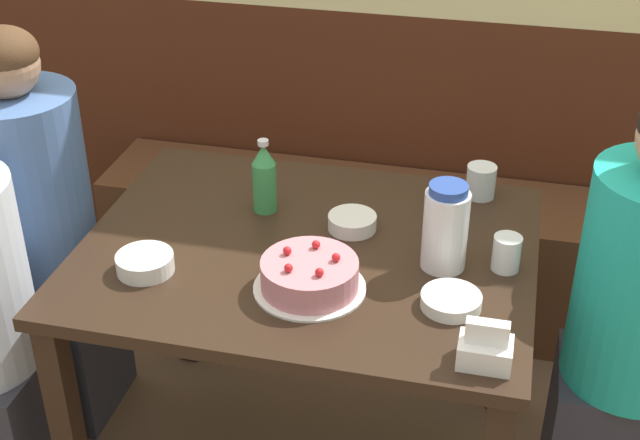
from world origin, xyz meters
TOP-DOWN VIEW (x-y plane):
  - bench_seat at (0.00, 0.83)m, footprint 1.86×0.38m
  - dining_table at (0.00, 0.00)m, footprint 1.12×0.88m
  - birthday_cake at (0.05, -0.18)m, footprint 0.26×0.26m
  - water_pitcher at (0.33, -0.01)m, footprint 0.11×0.11m
  - soju_bottle at (-0.15, 0.15)m, footprint 0.06×0.06m
  - napkin_holder at (0.46, -0.35)m, footprint 0.11×0.08m
  - bowl_soup_white at (-0.35, -0.19)m, footprint 0.14×0.14m
  - bowl_rice_small at (0.09, 0.11)m, footprint 0.12×0.12m
  - bowl_side_dish at (0.37, -0.17)m, footprint 0.14×0.14m
  - glass_water_tall at (0.30, 0.24)m, footprint 0.07×0.07m
  - glass_tumbler_short at (0.48, 0.02)m, footprint 0.07×0.07m
  - glass_shot_small at (0.39, 0.36)m, footprint 0.08×0.08m
  - person_teal_shirt at (-0.82, 0.10)m, footprint 0.34×0.33m
  - person_pale_blue_shirt at (0.82, 0.07)m, footprint 0.34×0.34m

SIDE VIEW (x-z plane):
  - bench_seat at x=0.00m, z-range 0.00..0.47m
  - person_teal_shirt at x=-0.82m, z-range -0.03..1.19m
  - person_pale_blue_shirt at x=0.82m, z-range -0.02..1.19m
  - dining_table at x=0.00m, z-range 0.27..1.03m
  - bowl_side_dish at x=0.37m, z-range 0.75..0.79m
  - bowl_rice_small at x=0.09m, z-range 0.75..0.79m
  - bowl_soup_white at x=-0.35m, z-range 0.75..0.80m
  - birthday_cake at x=0.05m, z-range 0.74..0.84m
  - napkin_holder at x=0.46m, z-range 0.74..0.85m
  - glass_water_tall at x=0.30m, z-range 0.75..0.84m
  - glass_tumbler_short at x=0.48m, z-range 0.75..0.84m
  - glass_shot_small at x=0.39m, z-range 0.75..0.84m
  - soju_bottle at x=-0.15m, z-range 0.75..0.95m
  - water_pitcher at x=0.33m, z-range 0.75..0.97m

